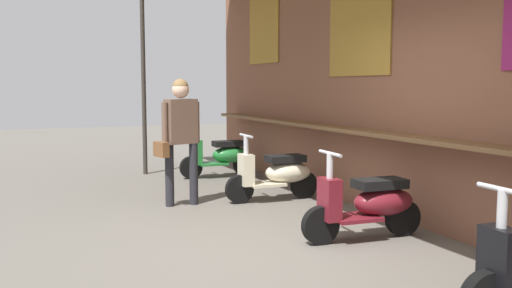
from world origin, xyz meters
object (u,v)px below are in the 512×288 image
Objects in this scene: scooter_green at (222,155)px; scooter_maroon at (370,204)px; shopper_with_handbag at (180,128)px; scooter_cream at (278,174)px.

scooter_maroon is at bearing 92.53° from scooter_green.
scooter_green is 1.00× the size of scooter_maroon.
scooter_cream is at bearing 64.95° from shopper_with_handbag.
scooter_maroon is (2.24, -0.00, 0.00)m from scooter_cream.
scooter_maroon is at bearing 13.50° from shopper_with_handbag.
shopper_with_handbag reaches higher than scooter_maroon.
scooter_cream and scooter_maroon have the same top height.
scooter_cream is 1.54m from shopper_with_handbag.
shopper_with_handbag reaches higher than scooter_green.
scooter_green is 4.51m from scooter_maroon.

